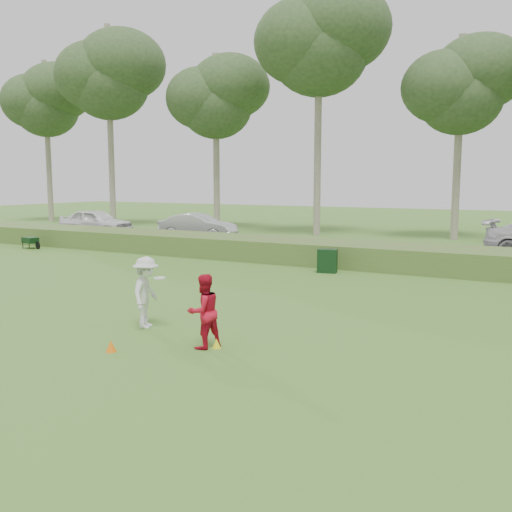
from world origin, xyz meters
The scene contains 16 objects.
ground centered at (0.00, 0.00, 0.00)m, with size 120.00×120.00×0.00m, color #3C6F25.
reed_strip centered at (0.00, 12.00, 0.45)m, with size 80.00×3.00×0.90m, color #456729.
park_road centered at (0.00, 17.00, 0.03)m, with size 80.00×6.00×0.06m, color #2D2D2D.
tree_0 centered at (-30.00, 23.50, 9.72)m, with size 6.76×6.76×13.00m.
tree_1 centered at (-22.00, 22.20, 10.85)m, with size 7.54×7.54×14.50m.
tree_2 centered at (-14.00, 24.00, 8.97)m, with size 6.50×6.50×12.00m.
tree_3 centered at (-6.00, 23.00, 11.60)m, with size 7.80×7.80×15.50m.
tree_4 centered at (2.00, 24.50, 8.59)m, with size 6.24×6.24×11.50m.
player_white centered at (-0.85, 0.19, 0.84)m, with size 1.00×1.22×1.67m.
player_red centered at (1.25, -0.54, 0.77)m, with size 0.75×0.58×1.54m, color red.
cone_orange centered at (-0.25, -1.67, 0.12)m, with size 0.21×0.21×0.23m, color orange.
cone_yellow centered at (1.49, -0.45, 0.10)m, with size 0.19×0.19×0.21m, color yellow.
utility_cabinet centered at (-0.07, 9.71, 0.44)m, with size 0.71×0.44×0.88m, color black.
wheelbarrow centered at (-16.00, 9.63, 0.41)m, with size 1.20×0.71×0.57m.
car_left centered at (-17.95, 16.24, 0.86)m, with size 1.88×4.67×1.59m, color white.
car_mid centered at (-10.90, 17.07, 0.80)m, with size 1.56×4.47×1.47m, color silver.
Camera 1 is at (7.63, -10.05, 3.43)m, focal length 40.00 mm.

